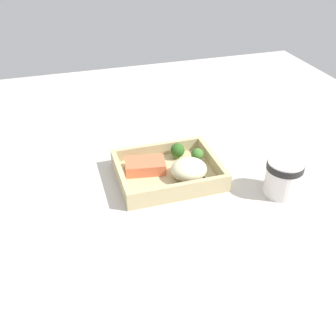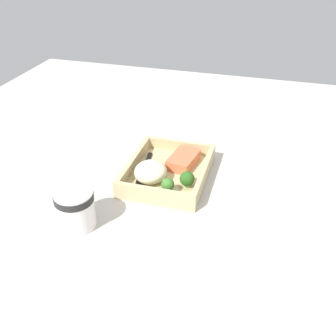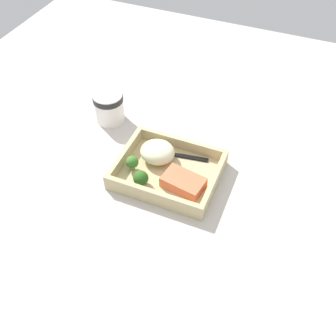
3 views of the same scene
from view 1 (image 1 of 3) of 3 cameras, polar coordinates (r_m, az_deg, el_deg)
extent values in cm
cube|color=beige|center=(96.05, 0.00, -1.83)|extent=(160.00, 160.00, 2.00)
cube|color=tan|center=(95.13, 0.00, -1.05)|extent=(24.20, 19.42, 1.20)
cube|color=tan|center=(86.85, 1.77, -3.17)|extent=(24.20, 1.20, 3.12)
cube|color=tan|center=(101.29, -1.52, 2.77)|extent=(24.20, 1.20, 3.12)
cube|color=tan|center=(91.78, -6.88, -1.15)|extent=(1.20, 17.02, 3.12)
cube|color=tan|center=(97.36, 6.48, 1.14)|extent=(1.20, 17.02, 3.12)
cube|color=#E36B44|center=(95.11, -3.33, 0.30)|extent=(10.41, 7.43, 2.71)
ellipsoid|color=beige|center=(92.04, 3.03, -0.19)|extent=(8.60, 7.89, 4.75)
cylinder|color=#7E9755|center=(98.46, 4.22, 1.19)|extent=(1.16, 1.16, 1.68)
sphere|color=#3D722B|center=(97.56, 4.26, 2.02)|extent=(3.06, 3.06, 3.06)
cylinder|color=#75A257|center=(100.28, 1.38, 1.79)|extent=(1.36, 1.36, 1.24)
sphere|color=#2B5B1E|center=(99.44, 1.39, 2.58)|extent=(3.59, 3.59, 3.59)
cube|color=black|center=(89.37, 0.17, -3.01)|extent=(12.43, 2.92, 0.44)
cube|color=black|center=(92.42, 4.59, -1.73)|extent=(3.69, 2.68, 0.44)
cylinder|color=white|center=(91.75, 16.37, -1.32)|extent=(7.95, 7.95, 8.51)
cylinder|color=black|center=(90.08, 16.68, 0.29)|extent=(8.19, 8.19, 1.53)
cube|color=white|center=(86.22, -14.34, -7.00)|extent=(8.42, 12.62, 0.24)
camera|label=2|loc=(1.41, 34.12, 29.18)|focal=42.00mm
camera|label=3|loc=(1.34, -22.77, 38.95)|focal=42.00mm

